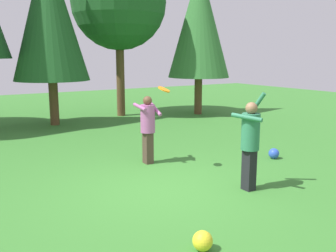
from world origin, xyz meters
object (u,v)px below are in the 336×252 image
(person_thrower, at_px, (250,138))
(tree_far_right, at_px, (199,22))
(ball_yellow, at_px, (203,241))
(tree_center, at_px, (49,13))
(person_catcher, at_px, (148,124))
(frisbee, at_px, (164,89))
(ball_blue, at_px, (274,153))
(tree_right, at_px, (119,3))

(person_thrower, xyz_separation_m, tree_far_right, (4.77, 8.08, 2.86))
(person_thrower, height_order, ball_yellow, person_thrower)
(tree_far_right, distance_m, tree_center, 6.04)
(person_thrower, bearing_deg, tree_far_right, -53.28)
(ball_yellow, bearing_deg, tree_far_right, 53.89)
(person_catcher, xyz_separation_m, frisbee, (-0.01, -0.75, 0.86))
(ball_yellow, distance_m, tree_center, 10.86)
(tree_far_right, bearing_deg, ball_blue, -111.59)
(person_catcher, distance_m, tree_center, 6.90)
(person_catcher, bearing_deg, tree_right, 160.86)
(tree_far_right, bearing_deg, person_catcher, -135.10)
(person_thrower, bearing_deg, ball_blue, -81.15)
(ball_blue, relative_size, tree_center, 0.04)
(person_catcher, relative_size, tree_center, 0.25)
(person_catcher, xyz_separation_m, tree_center, (-0.48, 6.19, 3.02))
(ball_yellow, bearing_deg, tree_center, 85.01)
(person_catcher, distance_m, ball_yellow, 4.24)
(person_catcher, relative_size, frisbee, 4.29)
(person_thrower, distance_m, tree_far_right, 9.81)
(ball_yellow, xyz_separation_m, tree_center, (0.88, 10.12, 3.83))
(ball_yellow, xyz_separation_m, tree_right, (3.86, 10.79, 4.45))
(ball_blue, relative_size, tree_far_right, 0.04)
(frisbee, relative_size, tree_center, 0.06)
(tree_center, bearing_deg, person_thrower, -81.98)
(tree_right, relative_size, tree_center, 1.03)
(person_catcher, xyz_separation_m, tree_far_right, (5.52, 5.50, 2.92))
(ball_yellow, distance_m, tree_right, 12.29)
(person_thrower, distance_m, tree_center, 9.33)
(frisbee, bearing_deg, person_catcher, 89.13)
(frisbee, height_order, tree_center, tree_center)
(ball_yellow, distance_m, tree_far_right, 12.26)
(person_thrower, distance_m, tree_right, 10.23)
(person_catcher, xyz_separation_m, ball_blue, (2.83, -1.30, -0.81))
(tree_right, relative_size, tree_far_right, 1.05)
(person_catcher, relative_size, tree_right, 0.25)
(ball_yellow, height_order, tree_center, tree_center)
(tree_center, bearing_deg, person_catcher, -85.55)
(ball_yellow, bearing_deg, person_catcher, 70.88)
(ball_blue, height_order, tree_right, tree_right)
(ball_yellow, height_order, ball_blue, ball_yellow)
(person_thrower, relative_size, person_catcher, 1.16)
(frisbee, distance_m, tree_far_right, 8.60)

